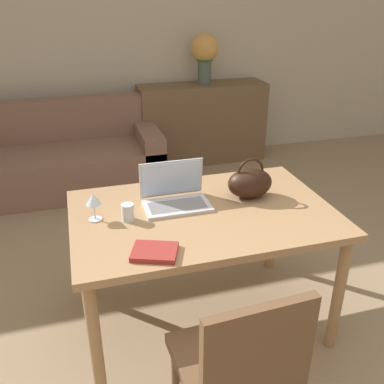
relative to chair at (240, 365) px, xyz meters
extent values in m
cube|color=#BCB29E|center=(0.06, 3.58, 0.86)|extent=(10.00, 0.06, 2.70)
cube|color=#A87F56|center=(0.10, 0.80, 0.22)|extent=(1.37, 0.90, 0.04)
cylinder|color=#A87F56|center=(-0.53, 0.41, -0.15)|extent=(0.06, 0.06, 0.70)
cylinder|color=#A87F56|center=(0.73, 0.41, -0.15)|extent=(0.06, 0.06, 0.70)
cylinder|color=#A87F56|center=(-0.53, 1.19, -0.15)|extent=(0.06, 0.06, 0.70)
cylinder|color=#A87F56|center=(0.73, 1.19, -0.15)|extent=(0.06, 0.06, 0.70)
cube|color=brown|center=(0.00, 0.08, -0.06)|extent=(0.46, 0.46, 0.05)
cube|color=brown|center=(0.01, -0.12, 0.17)|extent=(0.42, 0.06, 0.43)
cylinder|color=brown|center=(-0.20, 0.25, -0.29)|extent=(0.04, 0.04, 0.40)
cylinder|color=brown|center=(0.17, 0.27, -0.29)|extent=(0.04, 0.04, 0.40)
cube|color=#7F5B4C|center=(-0.68, 2.93, -0.28)|extent=(1.95, 0.83, 0.42)
cube|color=#7F5B4C|center=(-0.68, 3.25, 0.13)|extent=(1.95, 0.20, 0.40)
cube|color=#7F5B4C|center=(0.19, 2.93, -0.21)|extent=(0.20, 0.83, 0.56)
cube|color=brown|center=(0.88, 3.32, -0.06)|extent=(1.39, 0.40, 0.86)
cube|color=silver|center=(-0.02, 0.88, 0.25)|extent=(0.35, 0.21, 0.02)
cube|color=gray|center=(-0.02, 0.87, 0.26)|extent=(0.30, 0.14, 0.00)
cube|color=silver|center=(-0.02, 1.00, 0.36)|extent=(0.35, 0.03, 0.21)
cube|color=silver|center=(-0.02, 1.00, 0.36)|extent=(0.33, 0.03, 0.19)
cylinder|color=silver|center=(-0.30, 0.81, 0.29)|extent=(0.06, 0.06, 0.09)
cylinder|color=silver|center=(-0.46, 0.86, 0.25)|extent=(0.07, 0.07, 0.01)
cylinder|color=silver|center=(-0.46, 0.86, 0.29)|extent=(0.01, 0.01, 0.08)
cone|color=silver|center=(-0.46, 0.86, 0.36)|extent=(0.08, 0.08, 0.06)
ellipsoid|color=black|center=(0.40, 0.90, 0.33)|extent=(0.25, 0.18, 0.17)
torus|color=black|center=(0.40, 0.90, 0.40)|extent=(0.15, 0.01, 0.15)
cylinder|color=#47564C|center=(0.90, 3.32, 0.50)|extent=(0.14, 0.14, 0.26)
sphere|color=#3D6B38|center=(0.90, 3.32, 0.68)|extent=(0.22, 0.22, 0.22)
sphere|color=#D6994C|center=(0.90, 3.32, 0.74)|extent=(0.29, 0.29, 0.29)
cube|color=maroon|center=(-0.23, 0.48, 0.26)|extent=(0.24, 0.21, 0.02)
camera|label=1|loc=(-0.51, -1.09, 1.31)|focal=40.00mm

